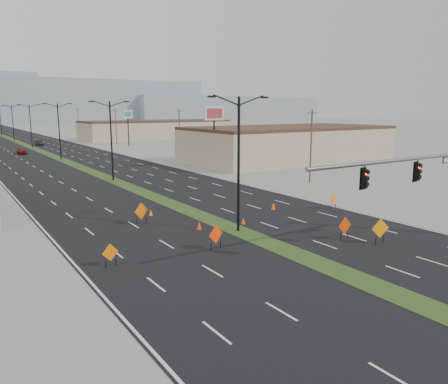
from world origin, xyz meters
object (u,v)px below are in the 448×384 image
streetlight_4 (13,121)px  construction_sign_0 (110,253)px  signal_mast (433,176)px  cone_2 (273,206)px  streetlight_0 (239,160)px  construction_sign_1 (216,235)px  streetlight_1 (111,138)px  cone_1 (243,221)px  pole_sign_east_far (128,117)px  car_mid (39,143)px  pole_sign_east_near (214,118)px  streetlight_2 (59,129)px  construction_sign_4 (380,229)px  cone_3 (151,213)px  construction_sign_5 (333,199)px  cone_0 (199,225)px  construction_sign_2 (141,212)px  car_left (22,151)px  construction_sign_3 (345,226)px  streetlight_5 (0,119)px  streetlight_3 (31,125)px

streetlight_4 → construction_sign_0: bearing=-95.3°
signal_mast → cone_2: bearing=97.2°
streetlight_0 → construction_sign_1: bearing=-143.4°
streetlight_1 → cone_2: bearing=-74.2°
construction_sign_1 → streetlight_0: bearing=21.5°
cone_1 → pole_sign_east_far: bearing=75.5°
car_mid → construction_sign_1: size_ratio=2.35×
construction_sign_1 → pole_sign_east_near: size_ratio=0.18×
construction_sign_0 → streetlight_2: bearing=67.0°
construction_sign_1 → construction_sign_4: construction_sign_4 is taller
cone_3 → pole_sign_east_far: size_ratio=0.06×
streetlight_4 → pole_sign_east_near: (16.58, -81.95, 2.27)m
construction_sign_0 → construction_sign_1: 6.89m
pole_sign_east_near → pole_sign_east_far: 47.45m
construction_sign_1 → construction_sign_5: bearing=-0.4°
car_mid → cone_0: car_mid is taller
signal_mast → construction_sign_2: bearing=131.5°
streetlight_4 → pole_sign_east_far: bearing=-58.7°
car_left → construction_sign_2: (-1.02, -64.56, 0.42)m
construction_sign_1 → construction_sign_4: 11.27m
streetlight_0 → streetlight_1: size_ratio=1.00×
construction_sign_3 → cone_0: 10.79m
car_left → signal_mast: bearing=-81.1°
signal_mast → car_mid: signal_mast is taller
signal_mast → cone_2: (-1.77, 14.07, -4.46)m
construction_sign_4 → construction_sign_0: bearing=176.7°
streetlight_4 → cone_2: (6.79, -107.93, -5.09)m
car_left → construction_sign_4: construction_sign_4 is taller
construction_sign_0 → cone_0: 9.36m
construction_sign_5 → cone_1: bearing=157.0°
construction_sign_5 → pole_sign_east_near: (5.08, 28.83, 6.75)m
construction_sign_1 → pole_sign_east_near: 39.19m
pole_sign_east_far → construction_sign_2: bearing=-130.6°
construction_sign_4 → streetlight_5: bearing=108.2°
pole_sign_east_near → car_mid: bearing=110.1°
streetlight_2 → pole_sign_east_far: (21.09, 21.28, 1.59)m
car_left → pole_sign_east_far: size_ratio=0.45×
streetlight_1 → streetlight_4: size_ratio=1.00×
construction_sign_5 → cone_1: 10.01m
streetlight_2 → construction_sign_0: bearing=-100.3°
car_mid → cone_2: size_ratio=5.88×
cone_0 → pole_sign_east_far: pole_sign_east_far is taller
streetlight_0 → pole_sign_east_near: (16.58, 30.05, 2.27)m
construction_sign_4 → car_mid: bearing=107.8°
signal_mast → construction_sign_0: size_ratio=11.50×
streetlight_3 → cone_0: size_ratio=16.19×
signal_mast → cone_1: signal_mast is taller
cone_3 → streetlight_1: bearing=79.8°
streetlight_2 → construction_sign_4: streetlight_2 is taller
streetlight_2 → cone_2: (6.79, -51.93, -5.09)m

